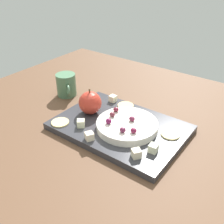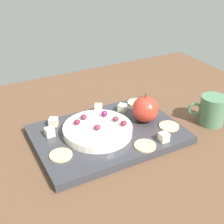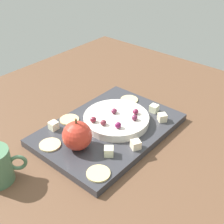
{
  "view_description": "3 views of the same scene",
  "coord_description": "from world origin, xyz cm",
  "px_view_note": "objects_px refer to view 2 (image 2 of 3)",
  "views": [
    {
      "loc": [
        -39.13,
        55.86,
        48.5
      ],
      "look_at": [
        -1.16,
        4.56,
        10.08
      ],
      "focal_mm": 42.52,
      "sensor_mm": 36.0,
      "label": 1
    },
    {
      "loc": [
        -32.27,
        -55.62,
        47.75
      ],
      "look_at": [
        -0.32,
        4.31,
        9.43
      ],
      "focal_mm": 48.31,
      "sensor_mm": 36.0,
      "label": 2
    },
    {
      "loc": [
        46.21,
        45.07,
        52.2
      ],
      "look_at": [
        -3.31,
        2.95,
        9.62
      ],
      "focal_mm": 48.25,
      "sensor_mm": 36.0,
      "label": 3
    }
  ],
  "objects_px": {
    "cheese_cube_0": "(122,108)",
    "grape_1": "(124,124)",
    "cheese_cube_2": "(164,137)",
    "grape_3": "(97,127)",
    "cracker_1": "(169,126)",
    "cracker_2": "(61,155)",
    "platter": "(108,134)",
    "cup": "(212,110)",
    "grape_2": "(104,114)",
    "grape_5": "(116,119)",
    "serving_dish": "(98,130)",
    "grape_0": "(84,117)",
    "apple_whole": "(145,109)",
    "cheese_cube_3": "(53,122)",
    "grape_4": "(77,122)",
    "cracker_0": "(136,103)",
    "cheese_cube_1": "(99,108)",
    "cracker_3": "(145,146)",
    "cheese_cube_4": "(50,132)"
  },
  "relations": [
    {
      "from": "cheese_cube_1",
      "to": "grape_5",
      "type": "height_order",
      "value": "grape_5"
    },
    {
      "from": "grape_5",
      "to": "platter",
      "type": "bearing_deg",
      "value": -171.25
    },
    {
      "from": "cheese_cube_3",
      "to": "cup",
      "type": "distance_m",
      "value": 0.43
    },
    {
      "from": "serving_dish",
      "to": "grape_0",
      "type": "height_order",
      "value": "grape_0"
    },
    {
      "from": "cheese_cube_3",
      "to": "grape_4",
      "type": "relative_size",
      "value": 1.26
    },
    {
      "from": "cracker_1",
      "to": "cheese_cube_2",
      "type": "bearing_deg",
      "value": -138.38
    },
    {
      "from": "cracker_2",
      "to": "grape_4",
      "type": "relative_size",
      "value": 3.1
    },
    {
      "from": "cracker_1",
      "to": "grape_2",
      "type": "relative_size",
      "value": 3.1
    },
    {
      "from": "cheese_cube_0",
      "to": "cheese_cube_3",
      "type": "height_order",
      "value": "same"
    },
    {
      "from": "platter",
      "to": "cup",
      "type": "height_order",
      "value": "cup"
    },
    {
      "from": "cheese_cube_2",
      "to": "cheese_cube_4",
      "type": "height_order",
      "value": "same"
    },
    {
      "from": "apple_whole",
      "to": "cheese_cube_0",
      "type": "relative_size",
      "value": 3.34
    },
    {
      "from": "serving_dish",
      "to": "cheese_cube_4",
      "type": "bearing_deg",
      "value": 156.78
    },
    {
      "from": "cheese_cube_2",
      "to": "grape_4",
      "type": "distance_m",
      "value": 0.22
    },
    {
      "from": "cheese_cube_3",
      "to": "cheese_cube_4",
      "type": "xyz_separation_m",
      "value": [
        -0.02,
        -0.04,
        0.0
      ]
    },
    {
      "from": "grape_1",
      "to": "cup",
      "type": "relative_size",
      "value": 0.18
    },
    {
      "from": "cracker_0",
      "to": "grape_0",
      "type": "relative_size",
      "value": 3.1
    },
    {
      "from": "grape_1",
      "to": "grape_4",
      "type": "height_order",
      "value": "same"
    },
    {
      "from": "cracker_3",
      "to": "grape_5",
      "type": "relative_size",
      "value": 3.1
    },
    {
      "from": "apple_whole",
      "to": "cheese_cube_4",
      "type": "height_order",
      "value": "apple_whole"
    },
    {
      "from": "apple_whole",
      "to": "grape_1",
      "type": "distance_m",
      "value": 0.09
    },
    {
      "from": "platter",
      "to": "cheese_cube_0",
      "type": "xyz_separation_m",
      "value": [
        0.09,
        0.07,
        0.02
      ]
    },
    {
      "from": "cheese_cube_3",
      "to": "cracker_3",
      "type": "xyz_separation_m",
      "value": [
        0.16,
        -0.19,
        -0.01
      ]
    },
    {
      "from": "cracker_0",
      "to": "cup",
      "type": "height_order",
      "value": "cup"
    },
    {
      "from": "cheese_cube_2",
      "to": "cheese_cube_4",
      "type": "distance_m",
      "value": 0.28
    },
    {
      "from": "cheese_cube_2",
      "to": "grape_3",
      "type": "relative_size",
      "value": 1.26
    },
    {
      "from": "grape_1",
      "to": "cup",
      "type": "height_order",
      "value": "cup"
    },
    {
      "from": "cracker_1",
      "to": "cracker_2",
      "type": "xyz_separation_m",
      "value": [
        -0.29,
        0.02,
        0.0
      ]
    },
    {
      "from": "cracker_0",
      "to": "grape_0",
      "type": "height_order",
      "value": "grape_0"
    },
    {
      "from": "cheese_cube_3",
      "to": "cracker_2",
      "type": "height_order",
      "value": "cheese_cube_3"
    },
    {
      "from": "cracker_1",
      "to": "grape_5",
      "type": "bearing_deg",
      "value": 154.35
    },
    {
      "from": "cheese_cube_2",
      "to": "cheese_cube_3",
      "type": "bearing_deg",
      "value": 137.74
    },
    {
      "from": "grape_4",
      "to": "serving_dish",
      "type": "bearing_deg",
      "value": -37.97
    },
    {
      "from": "cheese_cube_3",
      "to": "cup",
      "type": "bearing_deg",
      "value": -22.12
    },
    {
      "from": "serving_dish",
      "to": "grape_3",
      "type": "bearing_deg",
      "value": -117.36
    },
    {
      "from": "cracker_1",
      "to": "cracker_2",
      "type": "relative_size",
      "value": 1.0
    },
    {
      "from": "grape_4",
      "to": "grape_5",
      "type": "relative_size",
      "value": 1.0
    },
    {
      "from": "apple_whole",
      "to": "cheese_cube_0",
      "type": "bearing_deg",
      "value": 110.25
    },
    {
      "from": "cheese_cube_4",
      "to": "cracker_2",
      "type": "relative_size",
      "value": 0.41
    },
    {
      "from": "grape_3",
      "to": "grape_5",
      "type": "distance_m",
      "value": 0.06
    },
    {
      "from": "cracker_1",
      "to": "grape_5",
      "type": "distance_m",
      "value": 0.14
    },
    {
      "from": "cracker_2",
      "to": "grape_0",
      "type": "height_order",
      "value": "grape_0"
    },
    {
      "from": "cheese_cube_0",
      "to": "grape_1",
      "type": "bearing_deg",
      "value": -117.49
    },
    {
      "from": "cheese_cube_1",
      "to": "cracker_3",
      "type": "relative_size",
      "value": 0.41
    },
    {
      "from": "serving_dish",
      "to": "grape_0",
      "type": "bearing_deg",
      "value": 109.73
    },
    {
      "from": "apple_whole",
      "to": "cheese_cube_2",
      "type": "height_order",
      "value": "apple_whole"
    },
    {
      "from": "grape_4",
      "to": "grape_2",
      "type": "bearing_deg",
      "value": 3.3
    },
    {
      "from": "grape_0",
      "to": "cup",
      "type": "distance_m",
      "value": 0.35
    },
    {
      "from": "cheese_cube_2",
      "to": "grape_2",
      "type": "bearing_deg",
      "value": 122.27
    },
    {
      "from": "grape_2",
      "to": "cup",
      "type": "relative_size",
      "value": 0.18
    }
  ]
}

